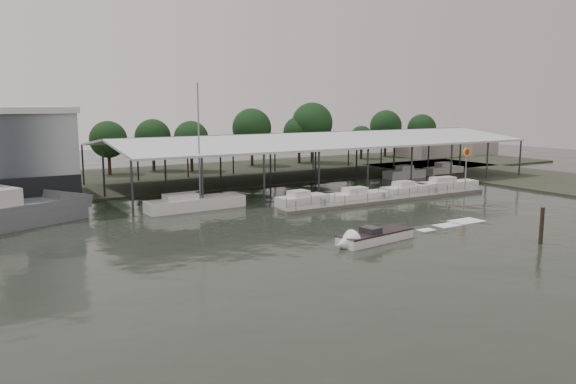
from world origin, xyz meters
TOP-DOWN VIEW (x-y plane):
  - ground at (0.00, 0.00)m, footprint 200.00×200.00m
  - land_strip_far at (0.00, 42.00)m, footprint 140.00×30.00m
  - land_strip_east at (45.00, 10.00)m, footprint 20.00×60.00m
  - covered_boat_shed at (17.00, 28.00)m, footprint 58.24×24.00m
  - floating_dock at (15.00, 10.00)m, footprint 28.00×2.00m
  - shell_fuel_sign at (27.00, 9.99)m, footprint 1.10×0.18m
  - distant_commercial_buildings at (59.03, 44.69)m, footprint 22.00×8.00m
  - white_sailboat at (-5.62, 16.71)m, footprint 10.50×3.13m
  - speedboat_underway at (1.00, -3.55)m, footprint 18.56×4.47m
  - moored_cruiser_0 at (5.22, 13.04)m, footprint 6.14×2.86m
  - moored_cruiser_1 at (11.75, 11.71)m, footprint 7.29×2.34m
  - moored_cruiser_2 at (19.79, 12.67)m, footprint 6.90×2.72m
  - moored_cruiser_3 at (26.77, 13.04)m, footprint 9.07×3.36m
  - horizon_tree_line at (25.20, 48.12)m, footprint 67.87×9.25m

SIDE VIEW (x-z plane):
  - ground at x=0.00m, z-range 0.00..0.00m
  - land_strip_far at x=0.00m, z-range -0.05..0.25m
  - land_strip_east at x=45.00m, z-range -0.05..0.25m
  - floating_dock at x=15.00m, z-range -0.50..0.90m
  - speedboat_underway at x=1.00m, z-range -0.61..1.39m
  - moored_cruiser_0 at x=5.22m, z-range -0.24..1.46m
  - moored_cruiser_1 at x=11.75m, z-range -0.24..1.46m
  - moored_cruiser_2 at x=19.79m, z-range -0.24..1.46m
  - moored_cruiser_3 at x=26.77m, z-range -0.24..1.46m
  - white_sailboat at x=-5.62m, z-range -5.91..7.20m
  - distant_commercial_buildings at x=59.03m, z-range -0.16..3.84m
  - shell_fuel_sign at x=27.00m, z-range 1.15..6.70m
  - covered_boat_shed at x=17.00m, z-range 2.65..9.61m
  - horizon_tree_line at x=25.20m, z-range 0.66..11.67m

